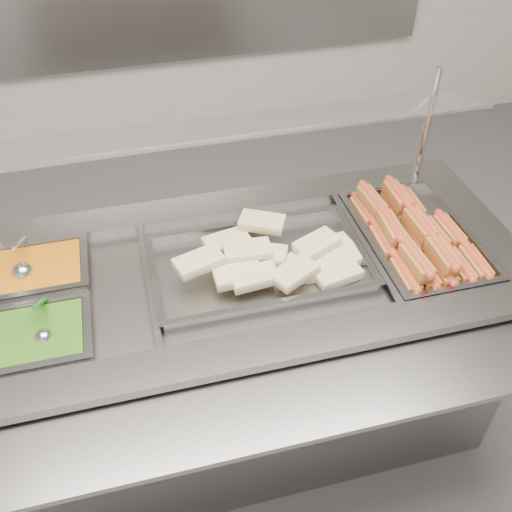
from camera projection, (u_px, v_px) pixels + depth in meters
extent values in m
cube|color=slate|center=(243.00, 354.00, 1.93)|extent=(1.62, 0.70, 0.78)
cube|color=gray|center=(269.00, 348.00, 1.43)|extent=(1.68, 0.15, 0.03)
cube|color=gray|center=(220.00, 205.00, 1.89)|extent=(1.68, 0.15, 0.03)
cube|color=gray|center=(481.00, 225.00, 1.80)|extent=(0.13, 0.51, 0.03)
cube|color=black|center=(242.00, 291.00, 1.73)|extent=(1.45, 0.53, 0.02)
cube|color=gray|center=(364.00, 243.00, 1.72)|extent=(0.03, 0.51, 0.01)
cube|color=gray|center=(149.00, 280.00, 1.60)|extent=(0.03, 0.51, 0.01)
cube|color=gray|center=(286.00, 404.00, 1.35)|extent=(1.61, 0.25, 0.02)
cylinder|color=silver|center=(427.00, 125.00, 1.86)|extent=(0.02, 0.02, 0.39)
cube|color=silver|center=(224.00, 128.00, 1.56)|extent=(1.48, 0.29, 0.08)
cube|color=#CA5C0B|center=(39.00, 276.00, 1.66)|extent=(0.25, 0.20, 0.08)
cube|color=#1B5E0E|center=(37.00, 343.00, 1.47)|extent=(0.25, 0.20, 0.08)
cube|color=#94581F|center=(405.00, 278.00, 1.63)|extent=(0.05, 0.14, 0.05)
cylinder|color=#BA4521|center=(406.00, 272.00, 1.62)|extent=(0.04, 0.15, 0.03)
cube|color=#94581F|center=(383.00, 243.00, 1.75)|extent=(0.05, 0.14, 0.05)
cylinder|color=#BA4521|center=(384.00, 238.00, 1.73)|extent=(0.04, 0.15, 0.03)
cube|color=#94581F|center=(363.00, 213.00, 1.86)|extent=(0.05, 0.13, 0.05)
cylinder|color=#BA4521|center=(364.00, 208.00, 1.84)|extent=(0.03, 0.15, 0.03)
cube|color=#94581F|center=(423.00, 274.00, 1.64)|extent=(0.05, 0.13, 0.05)
cylinder|color=#BA4521|center=(424.00, 269.00, 1.63)|extent=(0.03, 0.15, 0.03)
cube|color=#94581F|center=(399.00, 240.00, 1.75)|extent=(0.05, 0.13, 0.05)
cylinder|color=#BA4521|center=(401.00, 235.00, 1.74)|extent=(0.03, 0.15, 0.03)
cube|color=#94581F|center=(379.00, 211.00, 1.87)|extent=(0.05, 0.13, 0.05)
cylinder|color=#BA4521|center=(380.00, 206.00, 1.86)|extent=(0.03, 0.15, 0.03)
cube|color=#94581F|center=(440.00, 270.00, 1.65)|extent=(0.05, 0.14, 0.05)
cylinder|color=#BA4521|center=(442.00, 266.00, 1.64)|extent=(0.03, 0.15, 0.03)
cube|color=#94581F|center=(416.00, 237.00, 1.77)|extent=(0.05, 0.13, 0.05)
cylinder|color=#BA4521|center=(417.00, 233.00, 1.75)|extent=(0.03, 0.15, 0.03)
cube|color=#94581F|center=(395.00, 209.00, 1.88)|extent=(0.05, 0.13, 0.05)
cylinder|color=#BA4521|center=(396.00, 203.00, 1.87)|extent=(0.03, 0.15, 0.03)
cube|color=#94581F|center=(458.00, 268.00, 1.66)|extent=(0.05, 0.13, 0.05)
cylinder|color=#BA4521|center=(459.00, 263.00, 1.65)|extent=(0.03, 0.15, 0.03)
cube|color=#94581F|center=(433.00, 235.00, 1.78)|extent=(0.05, 0.13, 0.05)
cylinder|color=#BA4521|center=(434.00, 230.00, 1.76)|extent=(0.03, 0.15, 0.03)
cube|color=#94581F|center=(411.00, 205.00, 1.89)|extent=(0.05, 0.14, 0.05)
cylinder|color=#BA4521|center=(412.00, 201.00, 1.88)|extent=(0.04, 0.15, 0.03)
cube|color=#94581F|center=(475.00, 265.00, 1.67)|extent=(0.05, 0.14, 0.05)
cylinder|color=#BA4521|center=(477.00, 259.00, 1.66)|extent=(0.04, 0.15, 0.03)
cube|color=#94581F|center=(449.00, 232.00, 1.79)|extent=(0.05, 0.13, 0.05)
cylinder|color=#BA4521|center=(450.00, 227.00, 1.77)|extent=(0.03, 0.15, 0.03)
cube|color=#94581F|center=(416.00, 263.00, 1.61)|extent=(0.05, 0.13, 0.05)
cylinder|color=#BA4521|center=(417.00, 258.00, 1.60)|extent=(0.03, 0.15, 0.03)
cube|color=#94581F|center=(391.00, 229.00, 1.72)|extent=(0.06, 0.14, 0.05)
cylinder|color=#BA4521|center=(392.00, 224.00, 1.71)|extent=(0.04, 0.15, 0.03)
cube|color=#94581F|center=(371.00, 202.00, 1.83)|extent=(0.05, 0.14, 0.05)
cylinder|color=#BA4521|center=(372.00, 197.00, 1.81)|extent=(0.03, 0.15, 0.03)
cube|color=#94581F|center=(442.00, 256.00, 1.63)|extent=(0.05, 0.14, 0.05)
cylinder|color=#BA4521|center=(443.00, 251.00, 1.62)|extent=(0.03, 0.15, 0.03)
cube|color=#94581F|center=(419.00, 226.00, 1.73)|extent=(0.05, 0.13, 0.05)
cylinder|color=#BA4521|center=(420.00, 221.00, 1.72)|extent=(0.03, 0.15, 0.03)
cube|color=#94581F|center=(397.00, 197.00, 1.85)|extent=(0.05, 0.14, 0.05)
cylinder|color=#BA4521|center=(398.00, 192.00, 1.84)|extent=(0.03, 0.15, 0.03)
cube|color=beige|center=(319.00, 259.00, 1.68)|extent=(0.15, 0.10, 0.03)
cube|color=beige|center=(303.00, 272.00, 1.64)|extent=(0.14, 0.09, 0.03)
cube|color=beige|center=(320.00, 267.00, 1.66)|extent=(0.14, 0.09, 0.03)
cube|color=beige|center=(302.00, 261.00, 1.67)|extent=(0.15, 0.12, 0.03)
cube|color=beige|center=(330.00, 248.00, 1.72)|extent=(0.15, 0.10, 0.03)
cube|color=beige|center=(229.00, 249.00, 1.71)|extent=(0.15, 0.12, 0.03)
cube|color=beige|center=(341.00, 261.00, 1.67)|extent=(0.15, 0.12, 0.03)
cube|color=beige|center=(337.00, 274.00, 1.63)|extent=(0.15, 0.10, 0.03)
cube|color=beige|center=(254.00, 277.00, 1.58)|extent=(0.14, 0.09, 0.03)
cube|color=beige|center=(295.00, 273.00, 1.59)|extent=(0.15, 0.13, 0.03)
cube|color=beige|center=(317.00, 244.00, 1.68)|extent=(0.15, 0.12, 0.03)
cube|color=beige|center=(263.00, 254.00, 1.66)|extent=(0.15, 0.13, 0.03)
cube|color=beige|center=(227.00, 242.00, 1.70)|extent=(0.15, 0.10, 0.03)
cube|color=beige|center=(238.00, 275.00, 1.58)|extent=(0.13, 0.08, 0.03)
cube|color=beige|center=(199.00, 262.00, 1.58)|extent=(0.15, 0.11, 0.03)
cube|color=beige|center=(262.00, 222.00, 1.72)|extent=(0.15, 0.13, 0.03)
cube|color=beige|center=(248.00, 251.00, 1.63)|extent=(0.14, 0.09, 0.03)
sphere|color=silver|center=(23.00, 273.00, 1.62)|extent=(0.06, 0.06, 0.06)
cylinder|color=silver|center=(19.00, 243.00, 1.63)|extent=(0.01, 0.15, 0.08)
sphere|color=silver|center=(44.00, 338.00, 1.45)|extent=(0.05, 0.05, 0.05)
cylinder|color=#136C1A|center=(40.00, 304.00, 1.46)|extent=(0.02, 0.12, 0.10)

